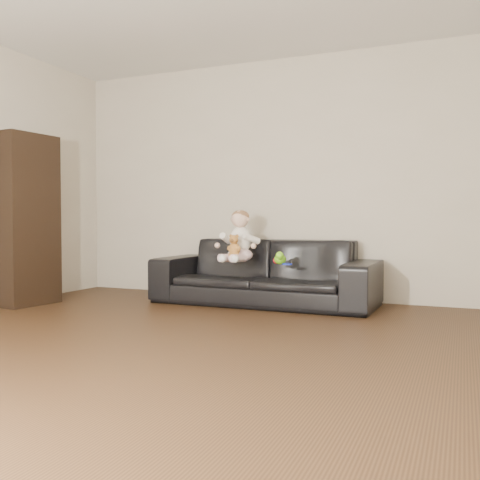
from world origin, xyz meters
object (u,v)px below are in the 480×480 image
at_px(baby, 239,239).
at_px(toy_green, 280,259).
at_px(sofa, 265,272).
at_px(toy_rattle, 276,261).
at_px(teddy_bear, 234,246).
at_px(cabinet, 24,220).
at_px(toy_blue_disc, 287,264).

bearing_deg(baby, toy_green, 3.42).
bearing_deg(sofa, toy_rattle, -46.88).
bearing_deg(sofa, toy_green, -44.34).
bearing_deg(toy_green, toy_rattle, 147.33).
bearing_deg(teddy_bear, baby, 127.00).
bearing_deg(cabinet, toy_green, 22.23).
bearing_deg(cabinet, baby, 29.05).
bearing_deg(cabinet, toy_rattle, 23.24).
xyz_separation_m(teddy_bear, toy_blue_disc, (0.54, 0.01, -0.16)).
distance_m(toy_green, toy_rattle, 0.06).
relative_size(teddy_bear, toy_rattle, 3.43).
distance_m(baby, teddy_bear, 0.17).
relative_size(sofa, toy_blue_disc, 23.66).
relative_size(sofa, baby, 4.28).
bearing_deg(sofa, teddy_bear, -126.32).
bearing_deg(sofa, baby, -150.38).
xyz_separation_m(cabinet, toy_blue_disc, (2.55, 0.69, -0.42)).
relative_size(sofa, cabinet, 1.31).
bearing_deg(teddy_bear, toy_green, 36.57).
distance_m(cabinet, toy_green, 2.60).
xyz_separation_m(toy_green, toy_blue_disc, (0.08, -0.02, -0.04)).
relative_size(toy_green, toy_blue_disc, 1.47).
height_order(baby, toy_rattle, baby).
height_order(sofa, teddy_bear, teddy_bear).
xyz_separation_m(cabinet, toy_green, (2.47, 0.71, -0.37)).
xyz_separation_m(sofa, cabinet, (-2.22, -0.96, 0.52)).
distance_m(sofa, teddy_bear, 0.45).
relative_size(baby, teddy_bear, 2.46).
bearing_deg(cabinet, toy_blue_disc, 21.39).
height_order(toy_green, toy_blue_disc, toy_green).
height_order(teddy_bear, toy_blue_disc, teddy_bear).
bearing_deg(toy_rattle, cabinet, -163.05).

